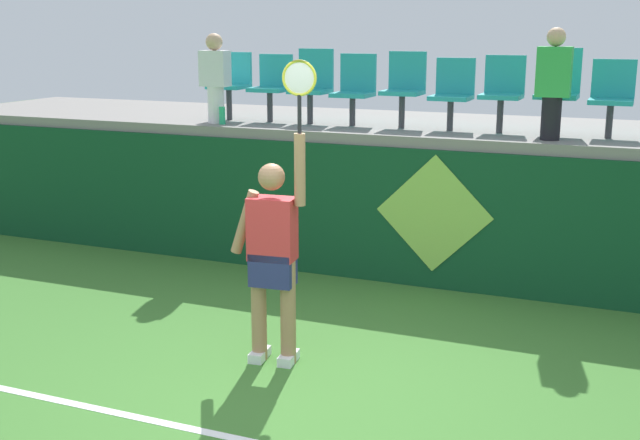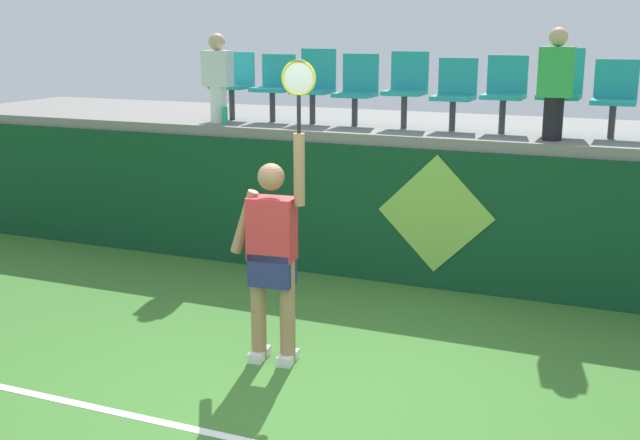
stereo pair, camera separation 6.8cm
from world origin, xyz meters
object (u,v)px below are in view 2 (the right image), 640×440
object	(u,v)px
water_bottle	(225,115)
stadium_chair_0	(234,81)
stadium_chair_3	(357,87)
stadium_chair_8	(615,95)
tennis_player	(273,251)
stadium_chair_2	(315,83)
stadium_chair_7	(560,87)
spectator_0	(555,82)
spectator_1	(218,76)
tennis_ball	(255,352)
stadium_chair_5	(455,91)
stadium_chair_6	(505,90)
stadium_chair_4	(407,85)
stadium_chair_1	(275,84)

from	to	relation	value
water_bottle	stadium_chair_0	bearing A→B (deg)	105.87
water_bottle	stadium_chair_3	xyz separation A→B (m)	(1.49, 0.53, 0.34)
stadium_chair_0	stadium_chair_8	size ratio (longest dim) A/B	1.03
tennis_player	stadium_chair_2	xyz separation A→B (m)	(-1.01, 3.23, 1.14)
water_bottle	stadium_chair_7	xyz separation A→B (m)	(3.78, 0.53, 0.40)
spectator_0	spectator_1	bearing A→B (deg)	179.54
tennis_ball	water_bottle	world-z (taller)	water_bottle
stadium_chair_3	tennis_ball	bearing A→B (deg)	-85.05
tennis_player	water_bottle	world-z (taller)	tennis_player
tennis_player	stadium_chair_5	xyz separation A→B (m)	(0.69, 3.23, 1.10)
stadium_chair_8	spectator_0	world-z (taller)	spectator_0
stadium_chair_6	stadium_chair_8	bearing A→B (deg)	-0.03
stadium_chair_4	spectator_1	distance (m)	2.27
stadium_chair_3	water_bottle	bearing A→B (deg)	-160.37
stadium_chair_8	spectator_1	distance (m)	4.50
stadium_chair_3	stadium_chair_5	world-z (taller)	stadium_chair_3
tennis_ball	stadium_chair_0	world-z (taller)	stadium_chair_0
stadium_chair_3	spectator_1	size ratio (longest dim) A/B	0.78
stadium_chair_2	stadium_chair_5	world-z (taller)	stadium_chair_2
stadium_chair_3	stadium_chair_4	bearing A→B (deg)	-0.17
water_bottle	stadium_chair_6	xyz separation A→B (m)	(3.20, 0.53, 0.36)
stadium_chair_1	stadium_chair_8	distance (m)	3.92
stadium_chair_8	spectator_1	xyz separation A→B (m)	(-4.48, -0.40, 0.11)
stadium_chair_2	stadium_chair_3	size ratio (longest dim) A/B	1.06
tennis_ball	stadium_chair_0	distance (m)	4.26
stadium_chair_2	spectator_0	distance (m)	2.87
stadium_chair_3	spectator_0	distance (m)	2.34
stadium_chair_0	stadium_chair_4	size ratio (longest dim) A/B	0.96
stadium_chair_5	spectator_1	bearing A→B (deg)	-171.77
tennis_ball	stadium_chair_2	size ratio (longest dim) A/B	0.08
spectator_1	stadium_chair_3	bearing A→B (deg)	14.03
water_bottle	stadium_chair_0	size ratio (longest dim) A/B	0.25
stadium_chair_4	spectator_0	distance (m)	1.76
water_bottle	stadium_chair_7	world-z (taller)	stadium_chair_7
stadium_chair_3	spectator_0	size ratio (longest dim) A/B	0.73
stadium_chair_1	stadium_chair_7	distance (m)	3.37
stadium_chair_4	stadium_chair_5	distance (m)	0.57
tennis_player	spectator_0	world-z (taller)	spectator_0
stadium_chair_3	stadium_chair_8	world-z (taller)	stadium_chair_3
stadium_chair_5	tennis_player	bearing A→B (deg)	-102.10
stadium_chair_2	stadium_chair_4	size ratio (longest dim) A/B	1.02
water_bottle	stadium_chair_5	distance (m)	2.72
stadium_chair_6	stadium_chair_3	bearing A→B (deg)	179.87
stadium_chair_8	spectator_1	size ratio (longest dim) A/B	0.76
tennis_ball	stadium_chair_5	bearing A→B (deg)	74.51
water_bottle	stadium_chair_2	distance (m)	1.15
stadium_chair_5	spectator_1	world-z (taller)	spectator_1
stadium_chair_0	stadium_chair_5	distance (m)	2.80
tennis_player	stadium_chair_5	bearing A→B (deg)	77.90
stadium_chair_3	stadium_chair_8	size ratio (longest dim) A/B	1.03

